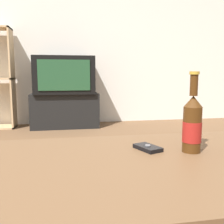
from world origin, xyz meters
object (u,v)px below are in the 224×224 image
at_px(tv_stand, 65,110).
at_px(television, 64,75).
at_px(beer_bottle, 192,124).
at_px(cell_phone, 148,148).

distance_m(tv_stand, television, 0.46).
relative_size(tv_stand, television, 1.14).
relative_size(television, beer_bottle, 2.79).
height_order(television, cell_phone, television).
height_order(tv_stand, beer_bottle, beer_bottle).
bearing_deg(tv_stand, cell_phone, -83.82).
xyz_separation_m(beer_bottle, cell_phone, (-0.14, 0.05, -0.09)).
relative_size(beer_bottle, cell_phone, 2.37).
height_order(tv_stand, cell_phone, same).
xyz_separation_m(tv_stand, television, (0.00, -0.00, 0.46)).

